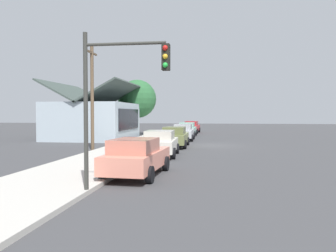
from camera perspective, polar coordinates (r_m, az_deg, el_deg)
name	(u,v)px	position (r m, az deg, el deg)	size (l,w,h in m)	color
ground_plane	(210,146)	(27.75, 7.05, -3.30)	(120.00, 120.00, 0.00)	#424244
sidewalk_curb	(143,144)	(28.42, -4.33, -3.00)	(60.00, 4.20, 0.16)	beige
car_coral	(137,157)	(14.18, -5.32, -5.19)	(4.74, 2.26, 1.59)	#EA8C75
car_ivory	(160,143)	(20.65, -1.29, -2.88)	(4.39, 2.17, 1.59)	silver
car_olive	(175,137)	(26.27, 1.19, -1.80)	(4.86, 2.05, 1.59)	olive
car_silver	(183,132)	(32.73, 2.63, -1.03)	(4.58, 2.05, 1.59)	silver
car_seafoam	(187,129)	(38.79, 3.30, -0.53)	(4.56, 2.03, 1.59)	#9ED1BC
car_cherry	(192,127)	(45.26, 4.05, -0.15)	(4.79, 2.12, 1.59)	red
storefront_building	(94,120)	(35.59, -12.41, 1.08)	(9.95, 7.77, 5.80)	#ADBCC6
shade_tree	(137,99)	(40.90, -5.23, 4.56)	(4.61, 4.61, 6.68)	brown
traffic_light_main	(118,86)	(10.80, -8.52, 6.73)	(0.37, 2.79, 5.20)	#383833
utility_pole_wooden	(92,95)	(24.59, -12.70, 5.13)	(1.80, 0.24, 7.50)	brown
fire_hydrant_red	(119,156)	(16.86, -8.27, -5.12)	(0.22, 0.22, 0.71)	red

